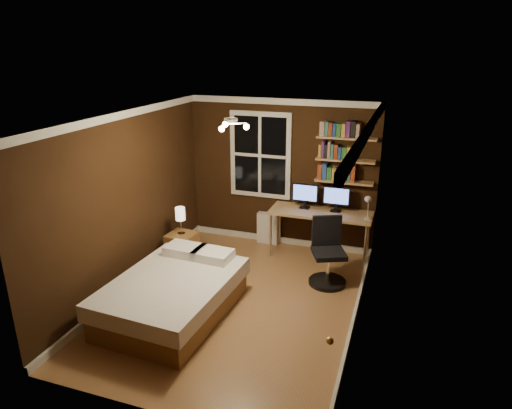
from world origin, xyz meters
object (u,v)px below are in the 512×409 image
(bed, at_px, (174,295))
(nightstand, at_px, (182,249))
(monitor_right, at_px, (336,199))
(radiator, at_px, (268,228))
(office_chair, at_px, (328,259))
(bedside_lamp, at_px, (181,221))
(desk, at_px, (321,215))
(monitor_left, at_px, (305,196))
(desk_lamp, at_px, (368,207))

(bed, distance_m, nightstand, 1.43)
(monitor_right, bearing_deg, radiator, 173.22)
(bed, height_order, office_chair, office_chair)
(bedside_lamp, bearing_deg, desk, 26.61)
(monitor_right, bearing_deg, office_chair, -86.05)
(desk, bearing_deg, office_chair, -71.36)
(bed, xyz_separation_m, office_chair, (1.72, 1.46, 0.10))
(bedside_lamp, xyz_separation_m, radiator, (1.04, 1.22, -0.46))
(monitor_left, relative_size, monitor_right, 1.00)
(radiator, height_order, desk_lamp, desk_lamp)
(radiator, xyz_separation_m, monitor_right, (1.18, -0.14, 0.71))
(monitor_left, bearing_deg, desk_lamp, -14.02)
(nightstand, bearing_deg, desk_lamp, 20.94)
(bedside_lamp, relative_size, desk, 0.27)
(nightstand, xyz_separation_m, desk, (1.99, 1.00, 0.46))
(monitor_left, relative_size, desk_lamp, 0.98)
(desk_lamp, bearing_deg, radiator, 166.84)
(monitor_right, bearing_deg, nightstand, -154.00)
(office_chair, bearing_deg, monitor_right, 70.37)
(bedside_lamp, bearing_deg, radiator, 49.64)
(radiator, relative_size, monitor_left, 1.28)
(nightstand, height_order, monitor_right, monitor_right)
(nightstand, distance_m, bedside_lamp, 0.48)
(bedside_lamp, height_order, desk_lamp, desk_lamp)
(nightstand, height_order, desk_lamp, desk_lamp)
(bedside_lamp, height_order, radiator, bedside_lamp)
(nightstand, distance_m, desk_lamp, 2.94)
(radiator, bearing_deg, monitor_left, -11.81)
(radiator, xyz_separation_m, office_chair, (1.24, -1.07, 0.10))
(desk, distance_m, desk_lamp, 0.81)
(bedside_lamp, relative_size, monitor_left, 1.01)
(desk_lamp, relative_size, office_chair, 0.44)
(bed, relative_size, bedside_lamp, 4.49)
(radiator, relative_size, monitor_right, 1.28)
(bedside_lamp, height_order, monitor_right, monitor_right)
(nightstand, relative_size, desk, 0.32)
(bed, distance_m, bedside_lamp, 1.50)
(nightstand, height_order, monitor_left, monitor_left)
(desk_lamp, bearing_deg, bed, -135.43)
(bed, relative_size, monitor_right, 4.53)
(bedside_lamp, height_order, monitor_left, monitor_left)
(bedside_lamp, distance_m, monitor_right, 2.47)
(monitor_right, bearing_deg, bedside_lamp, -154.00)
(bed, height_order, bedside_lamp, bedside_lamp)
(bed, xyz_separation_m, monitor_left, (1.14, 2.39, 0.71))
(radiator, distance_m, monitor_right, 1.38)
(nightstand, relative_size, office_chair, 0.52)
(bed, relative_size, desk, 1.20)
(desk, distance_m, office_chair, 0.95)
(bed, relative_size, nightstand, 3.78)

